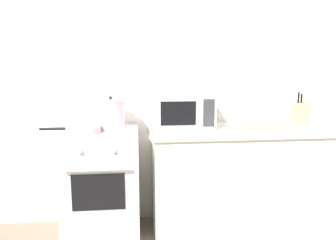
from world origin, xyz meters
TOP-DOWN VIEW (x-y plane):
  - back_wall at (0.30, 0.97)m, footprint 4.40×0.10m
  - lower_cabinet_right at (0.90, 0.62)m, footprint 1.64×0.56m
  - countertop_right at (0.90, 0.62)m, footprint 1.70×0.60m
  - stove at (-0.35, 0.60)m, footprint 0.60×0.64m
  - stock_pot at (-0.27, 0.69)m, footprint 0.32×0.24m
  - frying_pan at (-0.48, 0.55)m, footprint 0.47×0.27m
  - microwave at (0.33, 0.68)m, footprint 0.50×0.37m
  - cutting_board at (1.01, 0.60)m, footprint 0.36×0.26m
  - knife_block at (1.40, 0.74)m, footprint 0.13×0.10m

SIDE VIEW (x-z plane):
  - lower_cabinet_right at x=0.90m, z-range 0.00..0.88m
  - stove at x=-0.35m, z-range 0.00..0.92m
  - countertop_right at x=0.90m, z-range 0.88..0.92m
  - cutting_board at x=1.01m, z-range 0.92..0.94m
  - frying_pan at x=-0.48m, z-range 0.92..0.97m
  - knife_block at x=1.40m, z-range 0.88..1.16m
  - stock_pot at x=-0.27m, z-range 0.91..1.18m
  - microwave at x=0.33m, z-range 0.92..1.22m
  - back_wall at x=0.30m, z-range 0.00..2.50m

